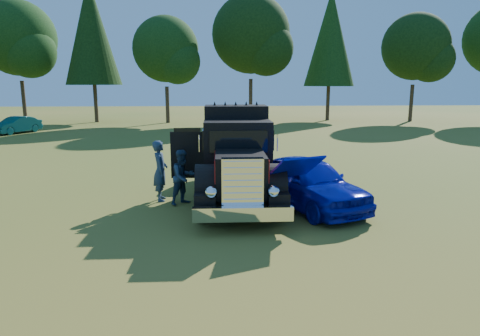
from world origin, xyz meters
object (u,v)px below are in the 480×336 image
(diamond_t_truck, at_px, (237,161))
(spectator_near, at_px, (160,171))
(hotrod_coupe, at_px, (307,182))
(spectator_far, at_px, (183,177))
(distant_teal_car, at_px, (16,125))

(diamond_t_truck, relative_size, spectator_near, 3.67)
(hotrod_coupe, relative_size, spectator_far, 2.84)
(spectator_far, height_order, distant_teal_car, spectator_far)
(hotrod_coupe, bearing_deg, distant_teal_car, 131.10)
(spectator_near, height_order, distant_teal_car, spectator_near)
(diamond_t_truck, height_order, hotrod_coupe, diamond_t_truck)
(diamond_t_truck, relative_size, spectator_far, 4.16)
(spectator_far, distance_m, distant_teal_car, 24.52)
(hotrod_coupe, distance_m, distant_teal_car, 27.27)
(spectator_far, bearing_deg, distant_teal_car, 82.96)
(diamond_t_truck, xyz_separation_m, hotrod_coupe, (2.11, -0.93, -0.50))
(spectator_near, height_order, spectator_far, spectator_near)
(spectator_near, bearing_deg, spectator_far, -128.06)
(spectator_far, bearing_deg, diamond_t_truck, -28.32)
(diamond_t_truck, bearing_deg, distant_teal_car, 128.87)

